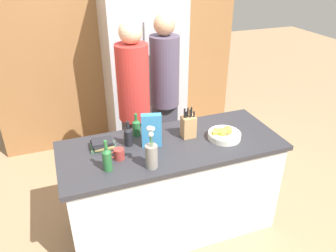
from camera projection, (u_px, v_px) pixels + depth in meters
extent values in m
plane|color=#A37F5B|center=(171.00, 223.00, 3.09)|extent=(14.00, 14.00, 0.00)
cube|color=silver|center=(172.00, 188.00, 2.89)|extent=(1.75, 0.71, 0.84)
cube|color=#2D2D33|center=(172.00, 146.00, 2.68)|extent=(1.83, 0.74, 0.04)
cube|color=olive|center=(119.00, 41.00, 3.96)|extent=(3.03, 0.12, 2.60)
cube|color=#B7B7BC|center=(144.00, 72.00, 3.87)|extent=(0.88, 0.60, 2.00)
cylinder|color=#B7B7BC|center=(146.00, 73.00, 3.54)|extent=(0.02, 0.02, 1.10)
cylinder|color=silver|center=(224.00, 136.00, 2.74)|extent=(0.28, 0.28, 0.05)
torus|color=silver|center=(224.00, 133.00, 2.73)|extent=(0.28, 0.28, 0.02)
sphere|color=#99B233|center=(228.00, 131.00, 2.73)|extent=(0.08, 0.08, 0.08)
sphere|color=#99B233|center=(224.00, 132.00, 2.73)|extent=(0.08, 0.08, 0.08)
sphere|color=#C64C23|center=(225.00, 134.00, 2.72)|extent=(0.07, 0.07, 0.07)
sphere|color=#99B233|center=(222.00, 134.00, 2.71)|extent=(0.07, 0.07, 0.07)
cylinder|color=yellow|center=(222.00, 131.00, 2.72)|extent=(0.17, 0.04, 0.03)
cylinder|color=yellow|center=(222.00, 130.00, 2.71)|extent=(0.15, 0.08, 0.03)
cube|color=tan|center=(188.00, 127.00, 2.74)|extent=(0.11, 0.10, 0.19)
cylinder|color=black|center=(185.00, 114.00, 2.66)|extent=(0.01, 0.01, 0.09)
cylinder|color=black|center=(186.00, 115.00, 2.67)|extent=(0.01, 0.01, 0.06)
cylinder|color=black|center=(188.00, 113.00, 2.68)|extent=(0.01, 0.01, 0.09)
cylinder|color=black|center=(190.00, 114.00, 2.67)|extent=(0.01, 0.01, 0.08)
cylinder|color=black|center=(191.00, 112.00, 2.68)|extent=(0.01, 0.01, 0.09)
cylinder|color=black|center=(194.00, 115.00, 2.68)|extent=(0.01, 0.01, 0.06)
cylinder|color=gray|center=(151.00, 157.00, 2.35)|extent=(0.09, 0.09, 0.18)
cylinder|color=#477538|center=(152.00, 137.00, 2.27)|extent=(0.01, 0.02, 0.14)
sphere|color=white|center=(153.00, 129.00, 2.24)|extent=(0.03, 0.03, 0.03)
cylinder|color=#477538|center=(151.00, 137.00, 2.27)|extent=(0.01, 0.01, 0.14)
sphere|color=white|center=(150.00, 128.00, 2.24)|extent=(0.03, 0.03, 0.03)
cylinder|color=#477538|center=(150.00, 137.00, 2.27)|extent=(0.01, 0.02, 0.14)
sphere|color=white|center=(149.00, 128.00, 2.23)|extent=(0.03, 0.03, 0.03)
cylinder|color=#477538|center=(151.00, 140.00, 2.27)|extent=(0.02, 0.01, 0.10)
sphere|color=white|center=(151.00, 134.00, 2.24)|extent=(0.04, 0.04, 0.04)
cube|color=teal|center=(151.00, 130.00, 2.59)|extent=(0.17, 0.10, 0.28)
cylinder|color=#99332D|center=(119.00, 154.00, 2.47)|extent=(0.08, 0.08, 0.08)
torus|color=#99332D|center=(113.00, 155.00, 2.45)|extent=(0.06, 0.01, 0.06)
cube|color=#3D6047|center=(103.00, 147.00, 2.61)|extent=(0.21, 0.14, 0.02)
cube|color=#99844C|center=(104.00, 145.00, 2.61)|extent=(0.16, 0.16, 0.02)
cube|color=#232328|center=(102.00, 143.00, 2.60)|extent=(0.18, 0.15, 0.02)
cube|color=#232328|center=(102.00, 141.00, 2.59)|extent=(0.17, 0.13, 0.02)
cylinder|color=#286633|center=(136.00, 129.00, 2.77)|extent=(0.07, 0.07, 0.13)
cone|color=#286633|center=(136.00, 121.00, 2.74)|extent=(0.07, 0.07, 0.02)
cylinder|color=#286633|center=(136.00, 117.00, 2.72)|extent=(0.03, 0.03, 0.05)
cylinder|color=#286633|center=(107.00, 161.00, 2.33)|extent=(0.07, 0.07, 0.15)
cone|color=#286633|center=(106.00, 150.00, 2.28)|extent=(0.07, 0.07, 0.03)
cylinder|color=#286633|center=(106.00, 145.00, 2.26)|extent=(0.03, 0.03, 0.06)
cylinder|color=black|center=(129.00, 138.00, 2.63)|extent=(0.07, 0.07, 0.13)
cone|color=black|center=(128.00, 129.00, 2.59)|extent=(0.07, 0.07, 0.03)
cylinder|color=black|center=(128.00, 125.00, 2.57)|extent=(0.03, 0.03, 0.06)
cube|color=#383842|center=(137.00, 154.00, 3.37)|extent=(0.24, 0.16, 0.85)
cylinder|color=red|center=(133.00, 83.00, 3.00)|extent=(0.30, 0.30, 0.71)
sphere|color=#DBAD89|center=(130.00, 32.00, 2.78)|extent=(0.21, 0.21, 0.21)
cube|color=#383842|center=(165.00, 139.00, 3.63)|extent=(0.25, 0.18, 0.85)
cylinder|color=#4C4256|center=(165.00, 72.00, 3.26)|extent=(0.29, 0.29, 0.71)
sphere|color=tan|center=(164.00, 25.00, 3.04)|extent=(0.21, 0.21, 0.21)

